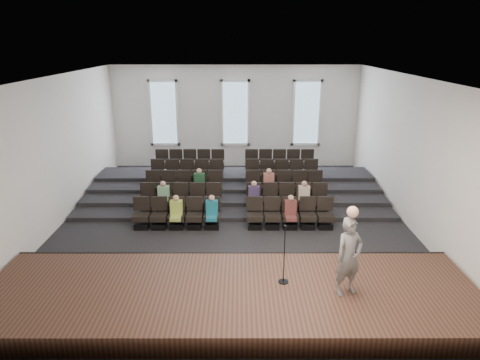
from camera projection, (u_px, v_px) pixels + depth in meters
name	position (u px, v px, depth m)	size (l,w,h in m)	color
ground	(234.00, 221.00, 15.17)	(14.00, 14.00, 0.00)	black
ceiling	(233.00, 76.00, 13.61)	(12.00, 14.00, 0.02)	white
wall_back	(235.00, 117.00, 21.06)	(12.00, 0.04, 5.00)	white
wall_front	(228.00, 250.00, 7.72)	(12.00, 0.04, 5.00)	white
wall_left	(55.00, 153.00, 14.39)	(0.04, 14.00, 5.00)	white
wall_right	(412.00, 153.00, 14.40)	(0.04, 14.00, 5.00)	white
stage	(231.00, 297.00, 10.25)	(11.80, 3.60, 0.50)	#4A2F1F
stage_lip	(232.00, 261.00, 11.93)	(11.80, 0.06, 0.52)	black
risers	(235.00, 187.00, 18.12)	(11.80, 4.80, 0.60)	black
seating_rows	(234.00, 189.00, 16.42)	(6.80, 4.70, 1.67)	black
windows	(235.00, 113.00, 20.93)	(8.44, 0.10, 3.24)	white
audience	(234.00, 196.00, 15.22)	(5.45, 2.64, 1.10)	#A5BB4B
speaker	(349.00, 257.00, 9.71)	(0.68, 0.45, 1.87)	#605D5B
mic_stand	(284.00, 266.00, 10.28)	(0.25, 0.25, 1.52)	black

